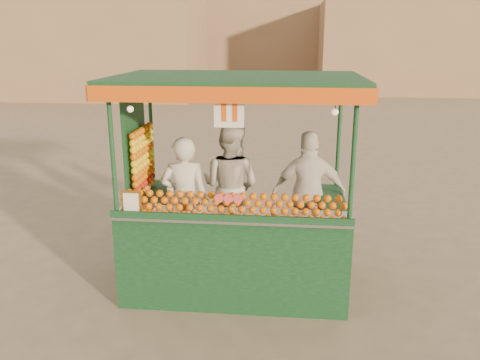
# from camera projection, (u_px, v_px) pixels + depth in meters

# --- Properties ---
(ground) EXTENTS (90.00, 90.00, 0.00)m
(ground) POSITION_uv_depth(u_px,v_px,m) (227.00, 277.00, 6.54)
(ground) COLOR #766354
(ground) RESTS_ON ground
(building_left) EXTENTS (10.00, 6.00, 6.00)m
(building_left) POSITION_uv_depth(u_px,v_px,m) (104.00, 39.00, 25.66)
(building_left) COLOR #957255
(building_left) RESTS_ON ground
(building_right) EXTENTS (9.00, 6.00, 5.00)m
(building_right) POSITION_uv_depth(u_px,v_px,m) (399.00, 48.00, 28.10)
(building_right) COLOR #957255
(building_right) RESTS_ON ground
(building_center) EXTENTS (14.00, 7.00, 7.00)m
(building_center) POSITION_uv_depth(u_px,v_px,m) (251.00, 31.00, 34.40)
(building_center) COLOR #957255
(building_center) RESTS_ON ground
(juice_cart) EXTENTS (2.92, 1.89, 2.65)m
(juice_cart) POSITION_uv_depth(u_px,v_px,m) (231.00, 223.00, 6.08)
(juice_cart) COLOR black
(juice_cart) RESTS_ON ground
(vendor_left) EXTENTS (0.64, 0.47, 1.62)m
(vendor_left) POSITION_uv_depth(u_px,v_px,m) (185.00, 200.00, 6.15)
(vendor_left) COLOR silver
(vendor_left) RESTS_ON ground
(vendor_middle) EXTENTS (1.00, 0.89, 1.71)m
(vendor_middle) POSITION_uv_depth(u_px,v_px,m) (230.00, 186.00, 6.57)
(vendor_middle) COLOR beige
(vendor_middle) RESTS_ON ground
(vendor_right) EXTENTS (0.99, 0.48, 1.64)m
(vendor_right) POSITION_uv_depth(u_px,v_px,m) (309.00, 194.00, 6.35)
(vendor_right) COLOR white
(vendor_right) RESTS_ON ground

